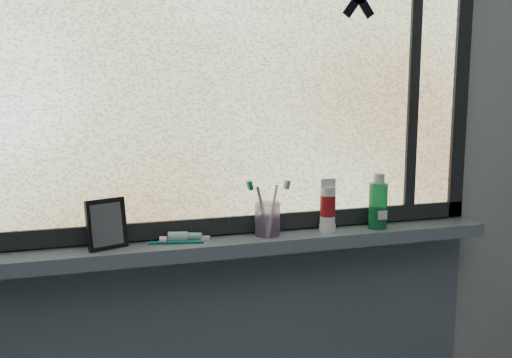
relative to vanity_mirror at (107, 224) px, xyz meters
The scene contains 12 objects.
wall_back 0.40m from the vanity_mirror, 12.11° to the left, with size 3.00×0.01×2.50m, color #9EA3A8.
windowsill 0.37m from the vanity_mirror, ahead, with size 1.62×0.14×0.04m, color slate.
window_pane 0.57m from the vanity_mirror, ahead, with size 1.50×0.01×1.00m, color silver.
frame_bottom 0.36m from the vanity_mirror, ahead, with size 1.60×0.03×0.05m, color black.
frame_right 1.22m from the vanity_mirror, ahead, with size 0.05×0.03×1.10m, color black.
frame_mullion 1.05m from the vanity_mirror, ahead, with size 0.04×0.03×1.00m, color black.
vanity_mirror is the anchor object (origin of this frame).
toothpaste_tube 0.22m from the vanity_mirror, ahead, with size 0.17×0.04×0.03m, color silver, non-canonical shape.
toothbrush_cup 0.46m from the vanity_mirror, ahead, with size 0.07×0.07×0.10m, color #BD97C8.
toothbrush_lying 0.20m from the vanity_mirror, ahead, with size 0.19×0.02×0.01m, color #0C6E71, non-canonical shape.
mouthwash_bottle 0.81m from the vanity_mirror, ahead, with size 0.06×0.06×0.14m, color #1B8F49.
cream_tube 0.65m from the vanity_mirror, ahead, with size 0.05×0.05×0.12m, color silver.
Camera 1 is at (-0.42, -0.32, 1.45)m, focal length 40.00 mm.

